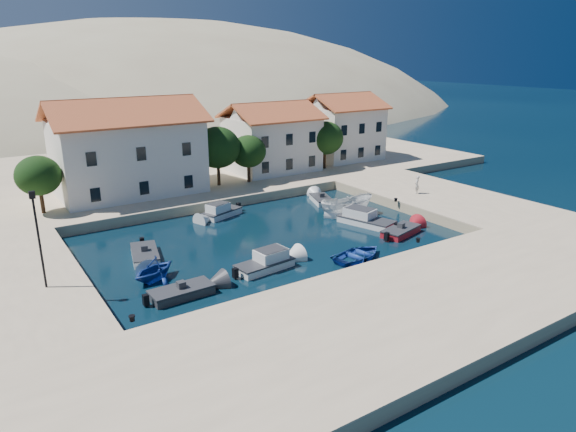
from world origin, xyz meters
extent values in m
plane|color=black|center=(0.00, 0.00, 0.00)|extent=(400.00, 400.00, 0.00)
cube|color=tan|center=(0.00, -6.00, 0.50)|extent=(52.00, 12.00, 1.00)
cube|color=tan|center=(20.50, 10.00, 0.50)|extent=(11.00, 20.00, 1.00)
cube|color=tan|center=(-19.00, 10.00, 0.50)|extent=(8.00, 20.00, 1.00)
cube|color=tan|center=(2.00, 38.00, 0.50)|extent=(80.00, 36.00, 1.00)
ellipsoid|color=tan|center=(-10.00, 110.00, -20.00)|extent=(198.00, 126.00, 72.00)
ellipsoid|color=tan|center=(35.00, 130.00, -25.00)|extent=(220.00, 176.00, 99.00)
cube|color=white|center=(-6.00, 28.00, 4.75)|extent=(14.00, 9.00, 7.50)
pyramid|color=#AC4026|center=(-6.00, 28.00, 9.60)|extent=(14.70, 9.45, 2.20)
cube|color=white|center=(12.00, 29.00, 4.25)|extent=(10.00, 8.00, 6.50)
pyramid|color=#AC4026|center=(12.00, 29.00, 8.40)|extent=(10.50, 8.40, 1.80)
cube|color=white|center=(24.00, 30.00, 4.50)|extent=(9.00, 8.00, 7.00)
pyramid|color=#AC4026|center=(24.00, 30.00, 8.90)|extent=(9.45, 8.40, 1.80)
cylinder|color=#382314|center=(-15.00, 25.00, 2.25)|extent=(0.36, 0.36, 2.50)
ellipsoid|color=black|center=(-15.00, 25.00, 4.50)|extent=(4.00, 4.00, 3.60)
cylinder|color=#382314|center=(3.00, 25.50, 2.50)|extent=(0.36, 0.36, 3.00)
ellipsoid|color=black|center=(3.00, 25.50, 5.20)|extent=(5.00, 5.00, 4.50)
cylinder|color=#382314|center=(6.50, 25.00, 2.25)|extent=(0.36, 0.36, 2.50)
ellipsoid|color=black|center=(6.50, 25.00, 4.50)|extent=(4.00, 4.00, 3.60)
cylinder|color=#382314|center=(18.00, 26.00, 2.38)|extent=(0.36, 0.36, 2.75)
ellipsoid|color=black|center=(18.00, 26.00, 4.85)|extent=(4.60, 4.60, 4.14)
cylinder|color=black|center=(-17.50, 8.00, 4.00)|extent=(0.14, 0.14, 6.00)
cube|color=black|center=(-17.50, 8.00, 7.00)|extent=(0.35, 0.25, 0.45)
cylinder|color=black|center=(-14.30, 0.80, 1.15)|extent=(0.36, 0.36, 0.30)
cylinder|color=black|center=(8.00, 0.80, 1.15)|extent=(0.36, 0.36, 0.30)
cylinder|color=black|center=(14.70, 10.00, 1.15)|extent=(0.36, 0.36, 0.30)
cube|color=#2E2F33|center=(-10.17, 4.02, 0.25)|extent=(4.02, 1.90, 0.90)
cube|color=#2E2F33|center=(-10.17, 4.02, 0.58)|extent=(4.12, 1.94, 0.10)
cube|color=#2E2F33|center=(-10.17, 4.02, 0.80)|extent=(0.52, 0.52, 0.50)
cube|color=white|center=(-3.48, 4.80, 0.25)|extent=(4.44, 2.30, 0.90)
cube|color=#2E2F33|center=(-3.48, 4.80, 0.58)|extent=(4.54, 2.34, 0.10)
cube|color=white|center=(-3.48, 4.80, 0.95)|extent=(2.42, 1.80, 0.90)
imported|color=navy|center=(3.57, 2.60, 0.00)|extent=(5.03, 3.97, 0.94)
cube|color=maroon|center=(10.21, 4.77, 0.25)|extent=(4.22, 2.70, 0.90)
cube|color=#2E2F33|center=(10.21, 4.77, 0.58)|extent=(4.32, 2.76, 0.10)
cube|color=#2E2F33|center=(10.21, 4.77, 0.80)|extent=(0.61, 0.61, 0.50)
cube|color=white|center=(9.51, 8.44, 0.25)|extent=(3.48, 5.46, 0.90)
cube|color=#2E2F33|center=(9.51, 8.44, 0.58)|extent=(3.55, 5.59, 0.10)
cube|color=white|center=(9.51, 8.44, 0.95)|extent=(2.47, 3.09, 0.90)
imported|color=white|center=(9.78, 11.61, 0.00)|extent=(5.73, 3.07, 2.10)
cube|color=white|center=(10.41, 16.44, 0.25)|extent=(2.78, 3.91, 0.90)
cube|color=#2E2F33|center=(10.41, 16.44, 0.58)|extent=(2.84, 4.00, 0.10)
cube|color=#2E2F33|center=(10.41, 16.44, 0.80)|extent=(0.64, 0.64, 0.50)
imported|color=navy|center=(-10.76, 7.49, 0.00)|extent=(4.46, 4.25, 1.83)
cube|color=white|center=(-10.04, 11.68, 0.25)|extent=(2.79, 4.50, 0.90)
cube|color=#2E2F33|center=(-10.04, 11.68, 0.58)|extent=(2.84, 4.60, 0.10)
cube|color=#2E2F33|center=(-10.04, 11.68, 0.80)|extent=(0.60, 0.60, 0.50)
cube|color=white|center=(-0.39, 17.92, 0.25)|extent=(4.20, 2.87, 0.90)
cube|color=#2E2F33|center=(-0.39, 17.92, 0.58)|extent=(4.30, 2.93, 0.10)
cube|color=white|center=(-0.39, 17.92, 0.95)|extent=(2.40, 2.01, 0.90)
imported|color=beige|center=(18.64, 11.00, 1.94)|extent=(0.82, 0.76, 1.87)
camera|label=1|loc=(-20.88, -24.81, 15.07)|focal=32.00mm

